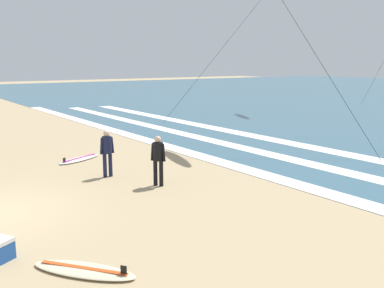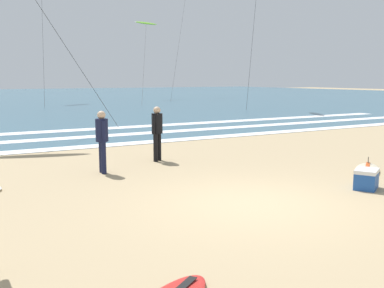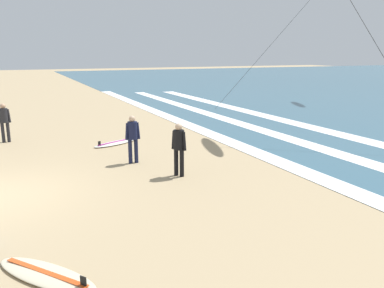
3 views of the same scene
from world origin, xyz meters
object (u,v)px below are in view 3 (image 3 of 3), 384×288
surfer_right_near (133,135)px  surfboard_near_water (46,275)px  surfer_foreground_main (4,119)px  surfer_left_far (179,145)px  surfboard_right_spare (116,143)px

surfer_right_near → surfboard_near_water: surfer_right_near is taller
surfer_foreground_main → surfboard_near_water: surfer_foreground_main is taller
surfer_left_far → surfboard_right_spare: 5.08m
surfer_foreground_main → surfer_left_far: bearing=33.6°
surfer_foreground_main → surfboard_near_water: 11.28m
surfer_left_far → surfer_right_near: size_ratio=1.00×
surfer_left_far → surfer_right_near: 2.11m
surfer_left_far → surfboard_near_water: surfer_left_far is taller
surfer_right_near → surfboard_right_spare: 3.15m
surfer_left_far → surfer_foreground_main: bearing=-146.4°
surfer_left_far → surfer_foreground_main: same height
surfboard_near_water → surfboard_right_spare: 9.66m
surfer_foreground_main → surfboard_near_water: (11.23, 0.64, -0.91)m
surfer_right_near → surfboard_right_spare: (-3.01, 0.15, -0.91)m
surfer_foreground_main → surfer_right_near: size_ratio=1.00×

